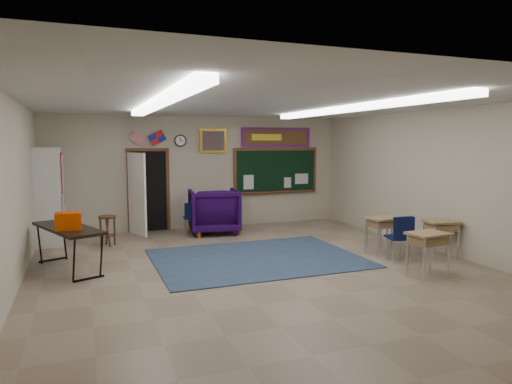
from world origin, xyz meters
name	(u,v)px	position (x,y,z in m)	size (l,w,h in m)	color
floor	(263,270)	(0.00, 0.00, 0.00)	(9.00, 9.00, 0.00)	#84705B
back_wall	(201,172)	(0.00, 4.50, 1.50)	(8.00, 0.04, 3.00)	#ACA58B
front_wall	(456,236)	(0.00, -4.50, 1.50)	(8.00, 0.04, 3.00)	#ACA58B
left_wall	(10,197)	(-4.00, 0.00, 1.50)	(0.04, 9.00, 3.00)	#ACA58B
right_wall	(440,181)	(4.00, 0.00, 1.50)	(0.04, 9.00, 3.00)	#ACA58B
ceiling	(263,102)	(0.00, 0.00, 3.00)	(8.00, 9.00, 0.04)	silver
area_rug	(257,258)	(0.20, 0.80, 0.01)	(4.00, 3.00, 0.02)	#31435E
fluorescent_strips	(263,106)	(0.00, 0.00, 2.94)	(3.86, 6.00, 0.10)	white
doorway	(145,191)	(-1.50, 4.35, 1.06)	(1.10, 0.89, 2.16)	black
chalkboard	(276,172)	(2.20, 4.46, 1.46)	(2.55, 0.14, 1.30)	#5B311A
bulletin_board	(276,137)	(2.20, 4.47, 2.45)	(2.10, 0.05, 0.55)	red
framed_art_print	(213,141)	(0.35, 4.47, 2.35)	(0.75, 0.05, 0.65)	#A3761F
wall_clock	(180,141)	(-0.55, 4.47, 2.35)	(0.32, 0.05, 0.32)	black
wall_flags	(147,136)	(-1.40, 4.44, 2.48)	(1.16, 0.06, 0.70)	red
storage_cabinet	(49,196)	(-3.71, 3.85, 1.10)	(0.59, 1.25, 2.20)	silver
wingback_armchair	(214,211)	(0.11, 3.62, 0.57)	(1.21, 1.25, 1.13)	#1B0431
student_chair_reading	(192,218)	(-0.47, 3.62, 0.41)	(0.41, 0.41, 0.83)	black
student_chair_desk_a	(399,239)	(2.68, -0.41, 0.46)	(0.46, 0.46, 0.91)	black
student_chair_desk_b	(410,236)	(3.28, 0.01, 0.38)	(0.38, 0.38, 0.77)	black
student_desk_front_left	(383,234)	(2.70, 0.13, 0.44)	(0.68, 0.52, 0.79)	#A1794B
student_desk_front_right	(380,231)	(3.07, 0.74, 0.36)	(0.66, 0.59, 0.65)	#A1794B
student_desk_back_left	(428,253)	(2.44, -1.46, 0.44)	(0.69, 0.53, 0.79)	#A1794B
student_desk_back_right	(441,237)	(3.65, -0.46, 0.42)	(0.70, 0.57, 0.76)	#A1794B
folding_table	(69,246)	(-3.27, 1.28, 0.43)	(1.30, 2.01, 1.09)	black
wooden_stool	(108,230)	(-2.51, 3.06, 0.35)	(0.38, 0.38, 0.68)	#4C2D16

